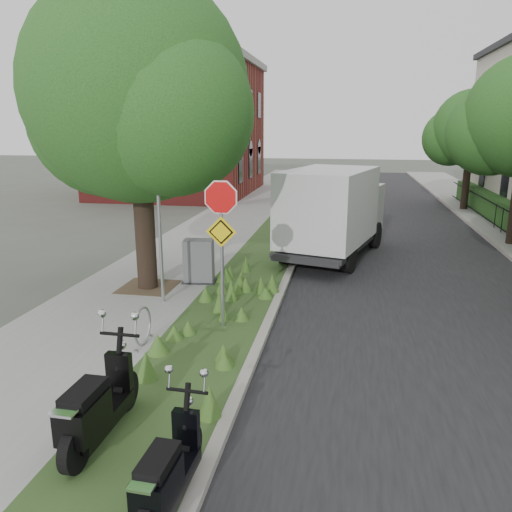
{
  "coord_description": "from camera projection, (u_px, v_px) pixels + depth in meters",
  "views": [
    {
      "loc": [
        1.09,
        -9.04,
        4.24
      ],
      "look_at": [
        -0.96,
        2.07,
        1.3
      ],
      "focal_mm": 35.0,
      "sensor_mm": 36.0,
      "label": 1
    }
  ],
  "objects": [
    {
      "name": "sidewalk_near",
      "position": [
        212.0,
        233.0,
        20.11
      ],
      "size": [
        3.5,
        60.0,
        0.12
      ],
      "primitive_type": "cube",
      "color": "gray",
      "rests_on": "ground"
    },
    {
      "name": "far_tree_c",
      "position": [
        470.0,
        132.0,
        24.82
      ],
      "size": [
        4.37,
        3.89,
        5.93
      ],
      "color": "black",
      "rests_on": "ground"
    },
    {
      "name": "scooter_near",
      "position": [
        94.0,
        415.0,
        6.51
      ],
      "size": [
        0.42,
        2.01,
        0.96
      ],
      "color": "black",
      "rests_on": "ground"
    },
    {
      "name": "ground",
      "position": [
        285.0,
        348.0,
        9.86
      ],
      "size": [
        120.0,
        120.0,
        0.0
      ],
      "primitive_type": "plane",
      "color": "#4C5147",
      "rests_on": "ground"
    },
    {
      "name": "verge",
      "position": [
        279.0,
        236.0,
        19.63
      ],
      "size": [
        2.0,
        60.0,
        0.12
      ],
      "primitive_type": "cube",
      "color": "#334E21",
      "rests_on": "ground"
    },
    {
      "name": "road",
      "position": [
        397.0,
        242.0,
        18.85
      ],
      "size": [
        7.0,
        60.0,
        0.01
      ],
      "primitive_type": "cube",
      "color": "black",
      "rests_on": "ground"
    },
    {
      "name": "scooter_far",
      "position": [
        165.0,
        481.0,
        5.39
      ],
      "size": [
        0.39,
        1.75,
        0.83
      ],
      "color": "black",
      "rests_on": "ground"
    },
    {
      "name": "brick_building",
      "position": [
        180.0,
        127.0,
        31.41
      ],
      "size": [
        9.4,
        10.4,
        8.3
      ],
      "color": "maroon",
      "rests_on": "ground"
    },
    {
      "name": "street_tree_main",
      "position": [
        136.0,
        102.0,
        12.09
      ],
      "size": [
        6.21,
        5.54,
        7.66
      ],
      "color": "black",
      "rests_on": "ground"
    },
    {
      "name": "kerb_far",
      "position": [
        496.0,
        244.0,
        18.22
      ],
      "size": [
        0.2,
        60.0,
        0.13
      ],
      "primitive_type": "cube",
      "color": "#9E9991",
      "rests_on": "ground"
    },
    {
      "name": "sign_assembly",
      "position": [
        221.0,
        224.0,
        10.08
      ],
      "size": [
        0.94,
        0.08,
        3.22
      ],
      "color": "#A5A8AD",
      "rests_on": "ground"
    },
    {
      "name": "kerb_near",
      "position": [
        304.0,
        237.0,
        19.45
      ],
      "size": [
        0.2,
        60.0,
        0.13
      ],
      "primitive_type": "cube",
      "color": "#9E9991",
      "rests_on": "ground"
    },
    {
      "name": "box_truck",
      "position": [
        333.0,
        209.0,
        16.21
      ],
      "size": [
        3.51,
        5.93,
        2.52
      ],
      "color": "#262628",
      "rests_on": "ground"
    },
    {
      "name": "bike_hoop",
      "position": [
        143.0,
        326.0,
        9.64
      ],
      "size": [
        0.06,
        0.78,
        0.77
      ],
      "color": "#A5A8AD",
      "rests_on": "ground"
    },
    {
      "name": "bare_post",
      "position": [
        159.0,
        220.0,
        11.6
      ],
      "size": [
        0.08,
        0.08,
        4.0
      ],
      "color": "#A5A8AD",
      "rests_on": "ground"
    },
    {
      "name": "utility_cabinet",
      "position": [
        199.0,
        262.0,
        13.51
      ],
      "size": [
        0.94,
        0.68,
        1.18
      ],
      "color": "#262628",
      "rests_on": "ground"
    }
  ]
}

